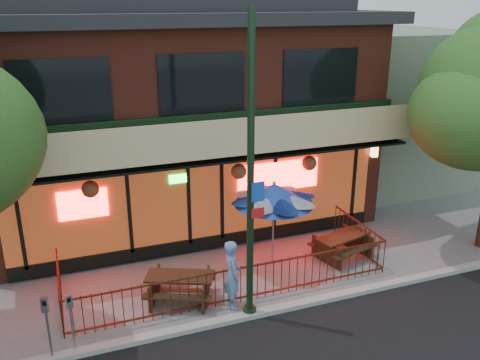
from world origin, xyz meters
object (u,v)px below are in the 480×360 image
object	(u,v)px
picnic_table_right	(343,243)
parking_meter_far	(47,319)
parking_meter_near	(71,314)
picnic_table_left	(180,284)
pedestrian	(232,274)
patio_umbrella	(274,194)
street_light	(251,192)

from	to	relation	value
picnic_table_right	parking_meter_far	world-z (taller)	parking_meter_far
parking_meter_near	parking_meter_far	distance (m)	0.47
picnic_table_right	parking_meter_far	bearing A→B (deg)	-167.09
picnic_table_left	pedestrian	bearing A→B (deg)	-31.21
patio_umbrella	pedestrian	world-z (taller)	patio_umbrella
parking_meter_far	parking_meter_near	bearing A→B (deg)	9.85
street_light	pedestrian	xyz separation A→B (m)	(-0.26, 0.50, -2.26)
parking_meter_near	picnic_table_right	bearing A→B (deg)	13.09
street_light	picnic_table_left	world-z (taller)	street_light
picnic_table_left	pedestrian	size ratio (longest dim) A/B	1.15
picnic_table_right	parking_meter_far	size ratio (longest dim) A/B	1.25
street_light	pedestrian	distance (m)	2.33
patio_umbrella	pedestrian	xyz separation A→B (m)	(-1.78, -1.59, -1.26)
street_light	patio_umbrella	size ratio (longest dim) A/B	2.79
patio_umbrella	pedestrian	size ratio (longest dim) A/B	1.42
pedestrian	parking_meter_near	size ratio (longest dim) A/B	1.24
picnic_table_left	parking_meter_near	distance (m)	2.91
picnic_table_right	parking_meter_near	xyz separation A→B (m)	(-7.60, -1.77, 0.51)
street_light	patio_umbrella	xyz separation A→B (m)	(1.52, 2.10, -1.01)
street_light	parking_meter_far	world-z (taller)	street_light
street_light	picnic_table_left	distance (m)	3.25
picnic_table_left	patio_umbrella	distance (m)	3.48
picnic_table_left	parking_meter_far	size ratio (longest dim) A/B	1.35
picnic_table_left	picnic_table_right	distance (m)	5.03
picnic_table_right	patio_umbrella	size ratio (longest dim) A/B	0.75
picnic_table_left	parking_meter_near	bearing A→B (deg)	-155.52
patio_umbrella	parking_meter_near	world-z (taller)	patio_umbrella
street_light	picnic_table_left	xyz separation A→B (m)	(-1.40, 1.19, -2.68)
picnic_table_left	picnic_table_right	xyz separation A→B (m)	(4.99, 0.58, -0.01)
picnic_table_right	pedestrian	xyz separation A→B (m)	(-3.86, -1.27, 0.43)
street_light	picnic_table_right	bearing A→B (deg)	26.19
parking_meter_far	pedestrian	bearing A→B (deg)	7.86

